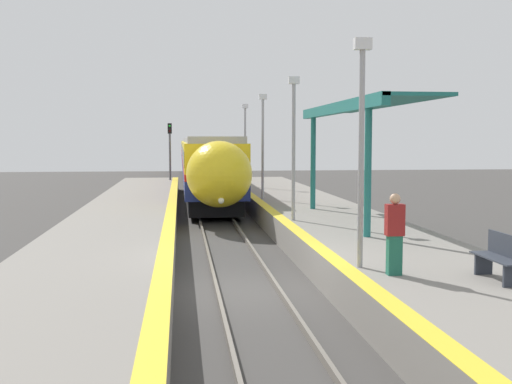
% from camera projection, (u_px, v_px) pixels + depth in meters
% --- Properties ---
extents(ground_plane, '(120.00, 120.00, 0.00)m').
position_uv_depth(ground_plane, '(247.00, 292.00, 15.08)').
color(ground_plane, '#423F3D').
extents(rail_left, '(0.08, 90.00, 0.15)m').
position_uv_depth(rail_left, '(217.00, 290.00, 14.99)').
color(rail_left, slate).
rests_on(rail_left, ground_plane).
extents(rail_right, '(0.08, 90.00, 0.15)m').
position_uv_depth(rail_right, '(278.00, 288.00, 15.16)').
color(rail_right, slate).
rests_on(rail_right, ground_plane).
extents(train, '(2.78, 89.44, 3.72)m').
position_uv_depth(train, '(195.00, 154.00, 68.48)').
color(train, black).
rests_on(train, ground_plane).
extents(platform_right, '(4.18, 64.00, 0.88)m').
position_uv_depth(platform_right, '(404.00, 270.00, 15.49)').
color(platform_right, gray).
rests_on(platform_right, ground_plane).
extents(platform_left, '(3.78, 64.00, 0.88)m').
position_uv_depth(platform_left, '(90.00, 277.00, 14.63)').
color(platform_left, gray).
rests_on(platform_left, ground_plane).
extents(platform_bench, '(0.44, 1.52, 0.89)m').
position_uv_depth(platform_bench, '(502.00, 256.00, 12.29)').
color(platform_bench, '#2D333D').
rests_on(platform_bench, platform_right).
extents(person_waiting, '(0.36, 0.22, 1.64)m').
position_uv_depth(person_waiting, '(395.00, 233.00, 12.77)').
color(person_waiting, '#1E604C').
rests_on(person_waiting, platform_right).
extents(railway_signal, '(0.28, 0.28, 4.71)m').
position_uv_depth(railway_signal, '(170.00, 151.00, 43.46)').
color(railway_signal, '#59595E').
rests_on(railway_signal, ground_plane).
extents(lamppost_near, '(0.36, 0.20, 4.80)m').
position_uv_depth(lamppost_near, '(361.00, 136.00, 13.39)').
color(lamppost_near, '#9E9EA3').
rests_on(lamppost_near, platform_right).
extents(lamppost_mid, '(0.36, 0.20, 4.80)m').
position_uv_depth(lamppost_mid, '(294.00, 138.00, 21.41)').
color(lamppost_mid, '#9E9EA3').
rests_on(lamppost_mid, platform_right).
extents(lamppost_far, '(0.36, 0.20, 4.80)m').
position_uv_depth(lamppost_far, '(263.00, 138.00, 29.43)').
color(lamppost_far, '#9E9EA3').
rests_on(lamppost_far, platform_right).
extents(lamppost_farthest, '(0.36, 0.20, 4.80)m').
position_uv_depth(lamppost_farthest, '(245.00, 139.00, 37.44)').
color(lamppost_farthest, '#9E9EA3').
rests_on(lamppost_farthest, platform_right).
extents(station_canopy, '(2.02, 10.41, 3.93)m').
position_uv_depth(station_canopy, '(353.00, 111.00, 21.36)').
color(station_canopy, '#1E6B66').
rests_on(station_canopy, platform_right).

